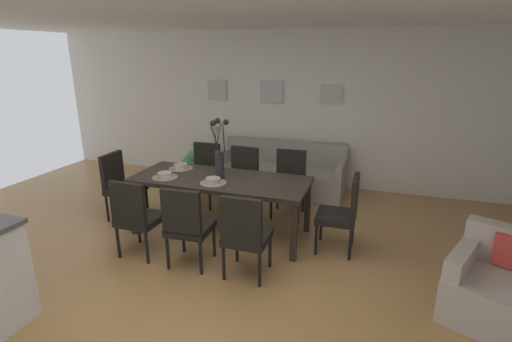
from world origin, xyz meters
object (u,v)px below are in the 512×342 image
(dining_chair_head_east, at_px, (344,210))
(armchair, at_px, (503,289))
(dining_chair_mid_left, at_px, (245,232))
(sofa, at_px, (280,175))
(bowl_near_left, at_px, (165,174))
(bowl_far_left, at_px, (213,180))
(dining_chair_far_left, at_px, (187,223))
(potted_plant, at_px, (193,166))
(dining_chair_near_left, at_px, (136,214))
(side_table, at_px, (216,168))
(table_lamp, at_px, (215,133))
(bowl_near_right, at_px, (181,166))
(centerpiece_vase, at_px, (219,156))
(dining_chair_near_right, at_px, (205,171))
(dining_chair_mid_right, at_px, (289,180))
(dining_chair_head_west, at_px, (120,183))
(dining_table, at_px, (220,183))
(dining_chair_far_right, at_px, (242,176))
(framed_picture_left, at_px, (217,90))
(framed_picture_center, at_px, (272,92))

(dining_chair_head_east, bearing_deg, armchair, -27.55)
(dining_chair_mid_left, height_order, sofa, dining_chair_mid_left)
(bowl_near_left, bearing_deg, bowl_far_left, 0.00)
(dining_chair_far_left, bearing_deg, potted_plant, 116.56)
(dining_chair_near_left, height_order, side_table, dining_chair_near_left)
(dining_chair_near_left, bearing_deg, table_lamp, 94.90)
(dining_chair_mid_left, relative_size, bowl_near_left, 5.41)
(bowl_near_left, xyz_separation_m, bowl_far_left, (0.66, 0.00, 0.00))
(bowl_near_right, relative_size, table_lamp, 0.33)
(bowl_near_right, xyz_separation_m, table_lamp, (-0.22, 1.60, 0.11))
(bowl_far_left, bearing_deg, centerpiece_vase, 89.74)
(dining_chair_near_right, relative_size, dining_chair_mid_right, 1.00)
(dining_chair_head_west, xyz_separation_m, side_table, (0.63, 1.80, -0.25))
(dining_chair_mid_left, bearing_deg, bowl_near_left, 152.93)
(armchair, bearing_deg, dining_chair_head_west, 170.60)
(dining_table, height_order, centerpiece_vase, centerpiece_vase)
(armchair, bearing_deg, dining_chair_far_right, 152.41)
(dining_chair_head_east, xyz_separation_m, centerpiece_vase, (-1.52, -0.01, 0.51))
(centerpiece_vase, bearing_deg, armchair, -14.01)
(dining_chair_far_left, height_order, dining_chair_mid_left, same)
(dining_table, distance_m, framed_picture_left, 2.62)
(dining_chair_mid_right, distance_m, bowl_far_left, 1.29)
(dining_chair_far_left, distance_m, framed_picture_left, 3.43)
(dining_chair_mid_left, height_order, armchair, dining_chair_mid_left)
(dining_chair_head_east, distance_m, framed_picture_center, 2.90)
(bowl_near_left, relative_size, bowl_near_right, 1.00)
(bowl_near_left, bearing_deg, potted_plant, 106.96)
(dining_table, relative_size, framed_picture_left, 6.12)
(dining_chair_mid_right, xyz_separation_m, dining_chair_head_west, (-2.18, -0.87, 0.00))
(dining_table, bearing_deg, framed_picture_left, 114.43)
(bowl_far_left, relative_size, framed_picture_left, 0.47)
(centerpiece_vase, bearing_deg, dining_chair_near_left, -127.81)
(side_table, bearing_deg, dining_chair_far_right, -48.70)
(dining_chair_far_left, distance_m, dining_chair_head_east, 1.76)
(sofa, bearing_deg, armchair, -43.26)
(bowl_near_right, bearing_deg, bowl_near_left, -90.00)
(dining_table, bearing_deg, bowl_far_left, -90.00)
(dining_chair_mid_right, bearing_deg, side_table, 149.10)
(dining_chair_far_right, xyz_separation_m, centerpiece_vase, (0.02, -0.82, 0.51))
(dining_chair_mid_left, xyz_separation_m, side_table, (-1.52, 2.66, -0.25))
(dining_chair_near_left, distance_m, dining_chair_far_right, 1.78)
(dining_chair_near_left, xyz_separation_m, dining_chair_far_right, (0.63, 1.66, 0.00))
(dining_chair_far_right, bearing_deg, potted_plant, 151.05)
(potted_plant, bearing_deg, framed_picture_center, 33.99)
(dining_chair_mid_right, distance_m, potted_plant, 1.94)
(dining_chair_head_west, height_order, dining_chair_head_east, same)
(dining_chair_near_left, distance_m, centerpiece_vase, 1.18)
(framed_picture_left, bearing_deg, dining_chair_head_west, -102.33)
(dining_chair_far_left, height_order, side_table, dining_chair_far_left)
(table_lamp, bearing_deg, dining_chair_near_left, -85.10)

